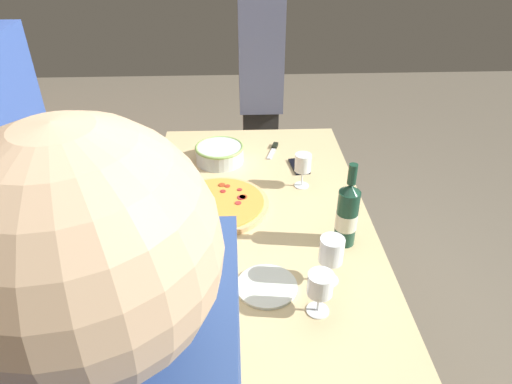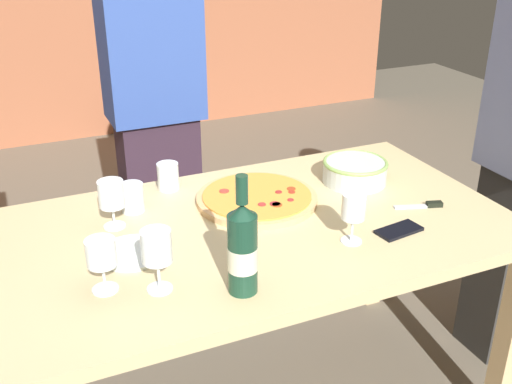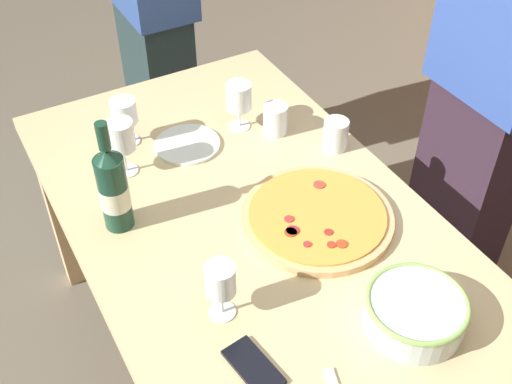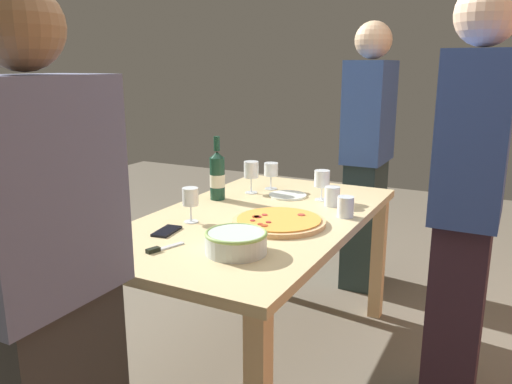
{
  "view_description": "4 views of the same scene",
  "coord_description": "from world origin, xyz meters",
  "px_view_note": "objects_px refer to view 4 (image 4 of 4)",
  "views": [
    {
      "loc": [
        -1.45,
        0.06,
        1.8
      ],
      "look_at": [
        0.0,
        0.0,
        0.86
      ],
      "focal_mm": 31.66,
      "sensor_mm": 36.0,
      "label": 1
    },
    {
      "loc": [
        -0.68,
        -1.54,
        1.66
      ],
      "look_at": [
        0.0,
        0.0,
        0.86
      ],
      "focal_mm": 43.11,
      "sensor_mm": 36.0,
      "label": 2
    },
    {
      "loc": [
        1.05,
        -0.59,
        1.95
      ],
      "look_at": [
        0.0,
        0.0,
        0.86
      ],
      "focal_mm": 44.95,
      "sensor_mm": 36.0,
      "label": 3
    },
    {
      "loc": [
        2.0,
        1.04,
        1.42
      ],
      "look_at": [
        0.0,
        0.0,
        0.86
      ],
      "focal_mm": 35.91,
      "sensor_mm": 36.0,
      "label": 4
    }
  ],
  "objects_px": {
    "cup_ceramic": "(332,196)",
    "side_plate": "(288,195)",
    "dining_table": "(256,235)",
    "person_host": "(467,210)",
    "cup_amber": "(346,207)",
    "wine_glass_far_right": "(322,180)",
    "serving_bowl": "(236,241)",
    "pizza_knife": "(160,249)",
    "person_guest_right": "(48,291)",
    "wine_bottle": "(217,175)",
    "pizza": "(279,221)",
    "cell_phone": "(167,231)",
    "wine_glass_by_bottle": "(251,171)",
    "wine_glass_far_left": "(190,199)",
    "wine_glass_near_pizza": "(271,171)",
    "person_guest_left": "(367,157)"
  },
  "relations": [
    {
      "from": "cup_amber",
      "to": "dining_table",
      "type": "bearing_deg",
      "value": -64.9
    },
    {
      "from": "person_host",
      "to": "wine_glass_far_left",
      "type": "bearing_deg",
      "value": 10.11
    },
    {
      "from": "cell_phone",
      "to": "serving_bowl",
      "type": "bearing_deg",
      "value": -19.22
    },
    {
      "from": "cup_ceramic",
      "to": "pizza",
      "type": "bearing_deg",
      "value": -14.67
    },
    {
      "from": "cup_amber",
      "to": "side_plate",
      "type": "relative_size",
      "value": 0.48
    },
    {
      "from": "wine_glass_by_bottle",
      "to": "pizza",
      "type": "bearing_deg",
      "value": 40.0
    },
    {
      "from": "pizza",
      "to": "cup_ceramic",
      "type": "relative_size",
      "value": 4.27
    },
    {
      "from": "cup_amber",
      "to": "wine_glass_far_right",
      "type": "bearing_deg",
      "value": -139.26
    },
    {
      "from": "wine_glass_far_right",
      "to": "pizza_knife",
      "type": "height_order",
      "value": "wine_glass_far_right"
    },
    {
      "from": "wine_glass_by_bottle",
      "to": "cup_ceramic",
      "type": "relative_size",
      "value": 1.81
    },
    {
      "from": "wine_glass_far_left",
      "to": "person_host",
      "type": "bearing_deg",
      "value": 104.7
    },
    {
      "from": "serving_bowl",
      "to": "pizza_knife",
      "type": "height_order",
      "value": "serving_bowl"
    },
    {
      "from": "wine_glass_near_pizza",
      "to": "person_guest_left",
      "type": "relative_size",
      "value": 0.09
    },
    {
      "from": "cell_phone",
      "to": "person_host",
      "type": "bearing_deg",
      "value": 14.25
    },
    {
      "from": "cup_ceramic",
      "to": "person_guest_left",
      "type": "xyz_separation_m",
      "value": [
        -0.84,
        -0.06,
        0.06
      ]
    },
    {
      "from": "person_guest_left",
      "to": "wine_glass_far_right",
      "type": "bearing_deg",
      "value": 7.55
    },
    {
      "from": "serving_bowl",
      "to": "person_host",
      "type": "xyz_separation_m",
      "value": [
        -0.53,
        0.73,
        0.08
      ]
    },
    {
      "from": "wine_glass_near_pizza",
      "to": "wine_glass_by_bottle",
      "type": "distance_m",
      "value": 0.14
    },
    {
      "from": "side_plate",
      "to": "person_guest_right",
      "type": "relative_size",
      "value": 0.12
    },
    {
      "from": "cup_ceramic",
      "to": "side_plate",
      "type": "bearing_deg",
      "value": -104.31
    },
    {
      "from": "wine_glass_by_bottle",
      "to": "cell_phone",
      "type": "xyz_separation_m",
      "value": [
        0.75,
        0.0,
        -0.11
      ]
    },
    {
      "from": "dining_table",
      "to": "wine_glass_by_bottle",
      "type": "xyz_separation_m",
      "value": [
        -0.37,
        -0.22,
        0.21
      ]
    },
    {
      "from": "pizza",
      "to": "serving_bowl",
      "type": "xyz_separation_m",
      "value": [
        0.39,
        0.01,
        0.03
      ]
    },
    {
      "from": "wine_glass_by_bottle",
      "to": "side_plate",
      "type": "relative_size",
      "value": 0.87
    },
    {
      "from": "dining_table",
      "to": "person_host",
      "type": "distance_m",
      "value": 0.91
    },
    {
      "from": "pizza",
      "to": "cell_phone",
      "type": "bearing_deg",
      "value": -49.56
    },
    {
      "from": "dining_table",
      "to": "person_host",
      "type": "relative_size",
      "value": 0.93
    },
    {
      "from": "pizza",
      "to": "wine_glass_near_pizza",
      "type": "relative_size",
      "value": 2.74
    },
    {
      "from": "wine_bottle",
      "to": "person_host",
      "type": "xyz_separation_m",
      "value": [
        0.11,
        1.2,
        0.0
      ]
    },
    {
      "from": "wine_glass_far_left",
      "to": "cup_ceramic",
      "type": "height_order",
      "value": "wine_glass_far_left"
    },
    {
      "from": "wine_bottle",
      "to": "pizza_knife",
      "type": "bearing_deg",
      "value": 15.34
    },
    {
      "from": "dining_table",
      "to": "cell_phone",
      "type": "bearing_deg",
      "value": -29.89
    },
    {
      "from": "pizza",
      "to": "serving_bowl",
      "type": "distance_m",
      "value": 0.39
    },
    {
      "from": "serving_bowl",
      "to": "person_guest_right",
      "type": "xyz_separation_m",
      "value": [
        0.65,
        -0.22,
        0.02
      ]
    },
    {
      "from": "person_guest_left",
      "to": "cup_ceramic",
      "type": "bearing_deg",
      "value": 13.4
    },
    {
      "from": "wine_glass_by_bottle",
      "to": "wine_glass_near_pizza",
      "type": "bearing_deg",
      "value": 156.86
    },
    {
      "from": "pizza",
      "to": "pizza_knife",
      "type": "bearing_deg",
      "value": -27.79
    },
    {
      "from": "pizza",
      "to": "cell_phone",
      "type": "xyz_separation_m",
      "value": [
        0.31,
        -0.37,
        -0.01
      ]
    },
    {
      "from": "person_guest_right",
      "to": "cell_phone",
      "type": "bearing_deg",
      "value": 15.19
    },
    {
      "from": "pizza_knife",
      "to": "dining_table",
      "type": "bearing_deg",
      "value": 168.69
    },
    {
      "from": "wine_bottle",
      "to": "cell_phone",
      "type": "height_order",
      "value": "wine_bottle"
    },
    {
      "from": "pizza",
      "to": "cup_ceramic",
      "type": "distance_m",
      "value": 0.41
    },
    {
      "from": "pizza",
      "to": "side_plate",
      "type": "height_order",
      "value": "pizza"
    },
    {
      "from": "wine_bottle",
      "to": "dining_table",
      "type": "bearing_deg",
      "value": 60.73
    },
    {
      "from": "wine_glass_near_pizza",
      "to": "dining_table",
      "type": "bearing_deg",
      "value": 18.41
    },
    {
      "from": "dining_table",
      "to": "pizza_knife",
      "type": "height_order",
      "value": "pizza_knife"
    },
    {
      "from": "wine_glass_far_left",
      "to": "cup_ceramic",
      "type": "bearing_deg",
      "value": 139.69
    },
    {
      "from": "wine_bottle",
      "to": "person_guest_left",
      "type": "xyz_separation_m",
      "value": [
        -0.99,
        0.5,
        -0.02
      ]
    },
    {
      "from": "wine_bottle",
      "to": "wine_glass_far_left",
      "type": "bearing_deg",
      "value": 14.91
    },
    {
      "from": "person_guest_right",
      "to": "wine_bottle",
      "type": "bearing_deg",
      "value": 14.38
    }
  ]
}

